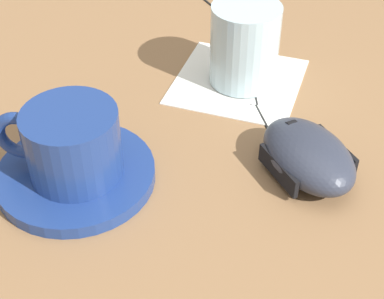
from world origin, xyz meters
TOP-DOWN VIEW (x-y plane):
  - ground_plane at (0.00, 0.00)m, footprint 3.00×3.00m
  - saucer at (-0.08, 0.13)m, footprint 0.13×0.13m
  - coffee_cup at (-0.08, 0.13)m, footprint 0.08×0.11m
  - computer_mouse at (-0.03, -0.06)m, footprint 0.12×0.11m
  - mouse_cable at (0.15, 0.03)m, footprint 0.27×0.13m
  - napkin_under_glass at (0.10, 0.02)m, footprint 0.14×0.14m
  - drinking_glass at (0.10, 0.01)m, footprint 0.07×0.07m

SIDE VIEW (x-z plane):
  - ground_plane at x=0.00m, z-range 0.00..0.00m
  - napkin_under_glass at x=0.10m, z-range 0.00..0.00m
  - mouse_cable at x=0.15m, z-range 0.00..0.00m
  - saucer at x=-0.08m, z-range 0.00..0.01m
  - computer_mouse at x=-0.03m, z-range 0.00..0.04m
  - coffee_cup at x=-0.08m, z-range 0.01..0.07m
  - drinking_glass at x=0.10m, z-range 0.00..0.09m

